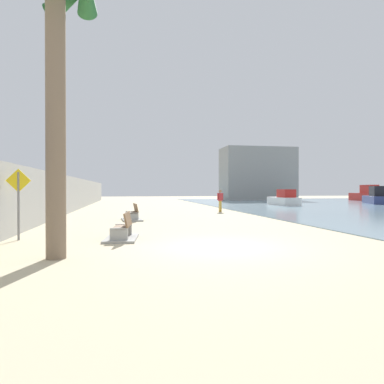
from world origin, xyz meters
name	(u,v)px	position (x,y,z in m)	size (l,w,h in m)	color
ground_plane	(162,211)	(0.00, 18.00, 0.00)	(120.00, 120.00, 0.00)	#C6B793
seawall	(66,194)	(-7.50, 18.00, 1.40)	(0.80, 64.00, 2.81)	#9E9E99
palm_tree	(57,41)	(-4.60, -1.00, 5.67)	(2.62, 2.67, 7.88)	#7A6651
bench_near	(122,233)	(-2.99, 2.26, 0.23)	(1.31, 2.20, 0.98)	#9E9E99
bench_far	(132,216)	(-2.53, 10.16, 0.23)	(1.28, 2.19, 0.98)	#9E9E99
person_walking	(220,199)	(4.53, 16.63, 1.05)	(0.52, 0.25, 1.79)	gold
boat_mid_bay	(366,195)	(33.43, 37.62, 0.93)	(2.97, 7.10, 2.44)	red
boat_nearest	(375,197)	(27.20, 27.73, 0.82)	(4.31, 6.73, 2.16)	navy
boat_far_right	(284,199)	(14.48, 26.20, 0.69)	(1.99, 5.45, 1.76)	white
pedestrian_sign	(18,196)	(-6.62, 2.74, 1.59)	(0.85, 0.08, 2.55)	slate
harbor_building	(257,174)	(18.95, 46.00, 4.40)	(12.00, 6.00, 8.80)	gray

